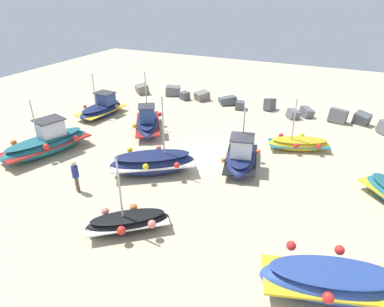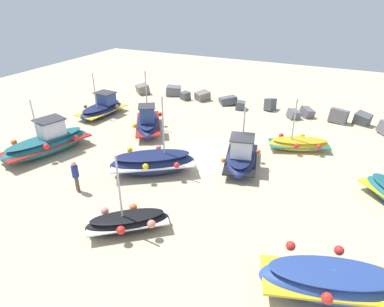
% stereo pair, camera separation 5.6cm
% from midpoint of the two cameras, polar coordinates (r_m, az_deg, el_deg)
% --- Properties ---
extents(ground_plane, '(54.90, 54.90, 0.00)m').
position_cam_midpoint_polar(ground_plane, '(19.70, 3.40, -0.49)').
color(ground_plane, beige).
extents(fishing_boat_0, '(4.94, 3.10, 1.19)m').
position_cam_midpoint_polar(fishing_boat_0, '(12.36, 22.82, -19.38)').
color(fishing_boat_0, '#2D4C9E').
rests_on(fishing_boat_0, ground_plane).
extents(fishing_boat_1, '(3.88, 2.48, 3.25)m').
position_cam_midpoint_polar(fishing_boat_1, '(21.32, 17.86, 1.58)').
color(fishing_boat_1, gold).
rests_on(fishing_boat_1, ground_plane).
extents(fishing_boat_2, '(3.31, 5.55, 3.50)m').
position_cam_midpoint_polar(fishing_boat_2, '(21.53, -23.47, 1.72)').
color(fishing_boat_2, '#1E6670').
rests_on(fishing_boat_2, ground_plane).
extents(fishing_boat_3, '(3.41, 3.08, 3.53)m').
position_cam_midpoint_polar(fishing_boat_3, '(14.16, -10.80, -11.34)').
color(fishing_boat_3, black).
rests_on(fishing_boat_3, ground_plane).
extents(fishing_boat_5, '(2.50, 4.21, 3.40)m').
position_cam_midpoint_polar(fishing_boat_5, '(18.48, 8.48, -0.53)').
color(fishing_boat_5, navy).
rests_on(fishing_boat_5, ground_plane).
extents(fishing_boat_6, '(3.79, 4.79, 3.99)m').
position_cam_midpoint_polar(fishing_boat_6, '(23.04, -7.47, 5.31)').
color(fishing_boat_6, navy).
rests_on(fishing_boat_6, ground_plane).
extents(fishing_boat_7, '(4.64, 3.89, 4.23)m').
position_cam_midpoint_polar(fishing_boat_7, '(17.81, -6.63, -1.52)').
color(fishing_boat_7, navy).
rests_on(fishing_boat_7, ground_plane).
extents(fishing_boat_8, '(2.28, 4.19, 3.38)m').
position_cam_midpoint_polar(fishing_boat_8, '(26.66, -15.01, 7.48)').
color(fishing_boat_8, navy).
rests_on(fishing_boat_8, ground_plane).
extents(person_walking, '(0.32, 0.32, 1.65)m').
position_cam_midpoint_polar(person_walking, '(16.91, -19.17, -3.42)').
color(person_walking, brown).
rests_on(person_walking, ground_plane).
extents(breakwater_rocks, '(21.67, 3.14, 1.24)m').
position_cam_midpoint_polar(breakwater_rocks, '(27.74, 9.56, 8.39)').
color(breakwater_rocks, slate).
rests_on(breakwater_rocks, ground_plane).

